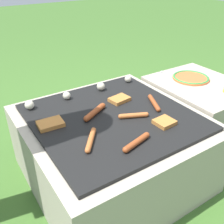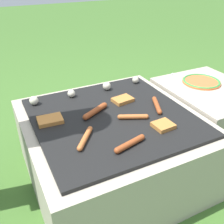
{
  "view_description": "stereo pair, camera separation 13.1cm",
  "coord_description": "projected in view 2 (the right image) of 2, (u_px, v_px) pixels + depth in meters",
  "views": [
    {
      "loc": [
        -0.62,
        -0.95,
        1.08
      ],
      "look_at": [
        0.0,
        0.0,
        0.42
      ],
      "focal_mm": 42.0,
      "sensor_mm": 36.0,
      "label": 1
    },
    {
      "loc": [
        -0.51,
        -1.02,
        1.08
      ],
      "look_at": [
        0.0,
        0.0,
        0.42
      ],
      "focal_mm": 42.0,
      "sensor_mm": 36.0,
      "label": 2
    }
  ],
  "objects": [
    {
      "name": "fork_utensil",
      "position": [
        183.0,
        76.0,
        1.77
      ],
      "size": [
        0.11,
        0.16,
        0.01
      ],
      "color": "silver",
      "rests_on": "side_ledge"
    },
    {
      "name": "grill",
      "position": [
        112.0,
        147.0,
        1.43
      ],
      "size": [
        0.87,
        0.87,
        0.4
      ],
      "color": "#A89E8C",
      "rests_on": "ground_plane"
    },
    {
      "name": "bread_slice_left",
      "position": [
        123.0,
        100.0,
        1.45
      ],
      "size": [
        0.12,
        0.09,
        0.02
      ],
      "color": "#B27033",
      "rests_on": "grill"
    },
    {
      "name": "ground_plane",
      "position": [
        112.0,
        175.0,
        1.53
      ],
      "size": [
        14.0,
        14.0,
        0.0
      ],
      "primitive_type": "plane",
      "color": "#3D6628"
    },
    {
      "name": "sausage_front_center",
      "position": [
        133.0,
        117.0,
        1.29
      ],
      "size": [
        0.14,
        0.08,
        0.02
      ],
      "color": "#B7602D",
      "rests_on": "grill"
    },
    {
      "name": "sausage_mid_right",
      "position": [
        85.0,
        138.0,
        1.14
      ],
      "size": [
        0.12,
        0.14,
        0.02
      ],
      "color": "#B7602D",
      "rests_on": "grill"
    },
    {
      "name": "sausage_back_center",
      "position": [
        157.0,
        105.0,
        1.39
      ],
      "size": [
        0.09,
        0.16,
        0.02
      ],
      "color": "#93421E",
      "rests_on": "grill"
    },
    {
      "name": "bread_slice_right",
      "position": [
        163.0,
        125.0,
        1.23
      ],
      "size": [
        0.1,
        0.09,
        0.02
      ],
      "color": "#B27033",
      "rests_on": "grill"
    },
    {
      "name": "side_ledge",
      "position": [
        205.0,
        116.0,
        1.71
      ],
      "size": [
        0.5,
        0.59,
        0.4
      ],
      "color": "#A89E8C",
      "rests_on": "ground_plane"
    },
    {
      "name": "bread_slice_center",
      "position": [
        50.0,
        120.0,
        1.27
      ],
      "size": [
        0.12,
        0.1,
        0.02
      ],
      "color": "#B27033",
      "rests_on": "grill"
    },
    {
      "name": "plate_colorful",
      "position": [
        201.0,
        82.0,
        1.67
      ],
      "size": [
        0.24,
        0.24,
        0.02
      ],
      "color": "orange",
      "rests_on": "side_ledge"
    },
    {
      "name": "sausage_back_left",
      "position": [
        95.0,
        111.0,
        1.33
      ],
      "size": [
        0.16,
        0.1,
        0.03
      ],
      "color": "#93421E",
      "rests_on": "grill"
    },
    {
      "name": "sausage_mid_left",
      "position": [
        130.0,
        144.0,
        1.1
      ],
      "size": [
        0.17,
        0.06,
        0.03
      ],
      "color": "#93421E",
      "rests_on": "grill"
    },
    {
      "name": "mushroom_row",
      "position": [
        86.0,
        90.0,
        1.53
      ],
      "size": [
        0.69,
        0.06,
        0.05
      ],
      "color": "beige",
      "rests_on": "grill"
    }
  ]
}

